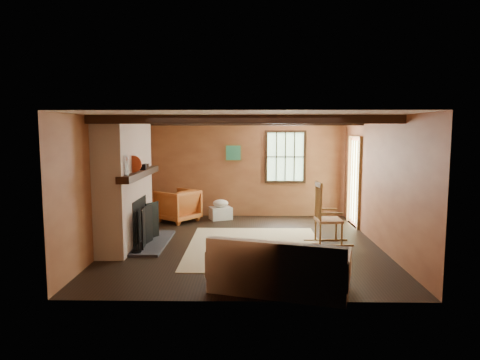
{
  "coord_description": "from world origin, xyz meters",
  "views": [
    {
      "loc": [
        0.04,
        -7.95,
        2.15
      ],
      "look_at": [
        -0.1,
        0.4,
        1.19
      ],
      "focal_mm": 32.0,
      "sensor_mm": 36.0,
      "label": 1
    }
  ],
  "objects_px": {
    "rocking_chair": "(326,218)",
    "armchair": "(178,205)",
    "sofa": "(279,272)",
    "laundry_basket": "(221,213)",
    "fireplace": "(127,187)"
  },
  "relations": [
    {
      "from": "sofa",
      "to": "armchair",
      "type": "height_order",
      "value": "armchair"
    },
    {
      "from": "fireplace",
      "to": "rocking_chair",
      "type": "bearing_deg",
      "value": 1.11
    },
    {
      "from": "armchair",
      "to": "laundry_basket",
      "type": "bearing_deg",
      "value": 141.88
    },
    {
      "from": "rocking_chair",
      "to": "laundry_basket",
      "type": "distance_m",
      "value": 3.12
    },
    {
      "from": "rocking_chair",
      "to": "sofa",
      "type": "height_order",
      "value": "rocking_chair"
    },
    {
      "from": "fireplace",
      "to": "sofa",
      "type": "relative_size",
      "value": 1.2
    },
    {
      "from": "fireplace",
      "to": "laundry_basket",
      "type": "distance_m",
      "value": 2.97
    },
    {
      "from": "fireplace",
      "to": "sofa",
      "type": "xyz_separation_m",
      "value": [
        2.71,
        -2.38,
        -0.84
      ]
    },
    {
      "from": "sofa",
      "to": "armchair",
      "type": "distance_m",
      "value": 4.88
    },
    {
      "from": "laundry_basket",
      "to": "armchair",
      "type": "xyz_separation_m",
      "value": [
        -1.0,
        -0.26,
        0.23
      ]
    },
    {
      "from": "rocking_chair",
      "to": "armchair",
      "type": "bearing_deg",
      "value": 54.85
    },
    {
      "from": "laundry_basket",
      "to": "armchair",
      "type": "bearing_deg",
      "value": -165.38
    },
    {
      "from": "fireplace",
      "to": "rocking_chair",
      "type": "xyz_separation_m",
      "value": [
        3.78,
        0.07,
        -0.6
      ]
    },
    {
      "from": "rocking_chair",
      "to": "armchair",
      "type": "xyz_separation_m",
      "value": [
        -3.16,
        1.96,
        -0.12
      ]
    },
    {
      "from": "fireplace",
      "to": "armchair",
      "type": "bearing_deg",
      "value": 72.95
    }
  ]
}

